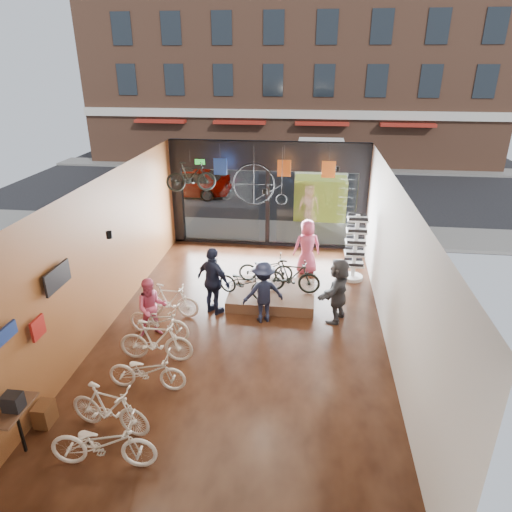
% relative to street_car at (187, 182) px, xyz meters
% --- Properties ---
extents(ground_plane, '(7.00, 12.00, 0.04)m').
position_rel_street_car_xyz_m(ground_plane, '(4.62, -12.00, -0.76)').
color(ground_plane, black).
rests_on(ground_plane, ground).
extents(ceiling, '(7.00, 12.00, 0.04)m').
position_rel_street_car_xyz_m(ceiling, '(4.62, -12.00, 3.08)').
color(ceiling, black).
rests_on(ceiling, ground).
extents(wall_left, '(0.04, 12.00, 3.80)m').
position_rel_street_car_xyz_m(wall_left, '(1.10, -12.00, 1.16)').
color(wall_left, '#985431').
rests_on(wall_left, ground).
extents(wall_right, '(0.04, 12.00, 3.80)m').
position_rel_street_car_xyz_m(wall_right, '(8.14, -12.00, 1.16)').
color(wall_right, beige).
rests_on(wall_right, ground).
extents(wall_back, '(7.00, 0.04, 3.80)m').
position_rel_street_car_xyz_m(wall_back, '(4.62, -18.02, 1.16)').
color(wall_back, beige).
rests_on(wall_back, ground).
extents(storefront, '(7.00, 0.26, 3.80)m').
position_rel_street_car_xyz_m(storefront, '(4.62, -6.00, 1.16)').
color(storefront, black).
rests_on(storefront, ground).
extents(exit_sign, '(0.35, 0.06, 0.18)m').
position_rel_street_car_xyz_m(exit_sign, '(2.22, -6.12, 2.31)').
color(exit_sign, '#198C26').
rests_on(exit_sign, storefront).
extents(street_road, '(30.00, 18.00, 0.02)m').
position_rel_street_car_xyz_m(street_road, '(4.62, 3.00, -0.75)').
color(street_road, black).
rests_on(street_road, ground).
extents(sidewalk_near, '(30.00, 2.40, 0.12)m').
position_rel_street_car_xyz_m(sidewalk_near, '(4.62, -4.80, -0.68)').
color(sidewalk_near, slate).
rests_on(sidewalk_near, ground).
extents(sidewalk_far, '(30.00, 2.00, 0.12)m').
position_rel_street_car_xyz_m(sidewalk_far, '(4.62, 7.00, -0.68)').
color(sidewalk_far, slate).
rests_on(sidewalk_far, ground).
extents(opposite_building, '(26.00, 5.00, 14.00)m').
position_rel_street_car_xyz_m(opposite_building, '(4.62, 9.50, 6.26)').
color(opposite_building, brown).
rests_on(opposite_building, ground).
extents(street_car, '(4.32, 1.74, 1.47)m').
position_rel_street_car_xyz_m(street_car, '(0.00, 0.00, 0.00)').
color(street_car, gray).
rests_on(street_car, street_road).
extents(box_truck, '(2.25, 6.75, 2.66)m').
position_rel_street_car_xyz_m(box_truck, '(6.55, -1.00, 0.60)').
color(box_truck, silver).
rests_on(box_truck, street_road).
extents(floor_bike_0, '(1.86, 0.76, 0.96)m').
position_rel_street_car_xyz_m(floor_bike_0, '(2.88, -16.38, -0.26)').
color(floor_bike_0, beige).
rests_on(floor_bike_0, ground_plane).
extents(floor_bike_1, '(1.71, 0.79, 0.99)m').
position_rel_street_car_xyz_m(floor_bike_1, '(2.65, -15.60, -0.24)').
color(floor_bike_1, beige).
rests_on(floor_bike_1, ground_plane).
extents(floor_bike_2, '(1.65, 0.59, 0.86)m').
position_rel_street_car_xyz_m(floor_bike_2, '(2.94, -14.38, -0.30)').
color(floor_bike_2, beige).
rests_on(floor_bike_2, ground_plane).
extents(floor_bike_3, '(1.71, 0.50, 1.02)m').
position_rel_street_car_xyz_m(floor_bike_3, '(2.81, -13.41, -0.22)').
color(floor_bike_3, beige).
rests_on(floor_bike_3, ground_plane).
extents(floor_bike_4, '(1.76, 0.95, 0.88)m').
position_rel_street_car_xyz_m(floor_bike_4, '(2.56, -12.44, -0.30)').
color(floor_bike_4, beige).
rests_on(floor_bike_4, ground_plane).
extents(floor_bike_5, '(1.58, 0.48, 0.94)m').
position_rel_street_car_xyz_m(floor_bike_5, '(2.55, -11.48, -0.26)').
color(floor_bike_5, beige).
rests_on(floor_bike_5, ground_plane).
extents(display_platform, '(2.40, 1.80, 0.30)m').
position_rel_street_car_xyz_m(display_platform, '(5.17, -10.27, -0.59)').
color(display_platform, brown).
rests_on(display_platform, ground_plane).
extents(display_bike_left, '(1.65, 1.07, 0.82)m').
position_rel_street_car_xyz_m(display_bike_left, '(4.42, -10.67, -0.03)').
color(display_bike_left, black).
rests_on(display_bike_left, display_platform).
extents(display_bike_mid, '(1.64, 0.57, 0.97)m').
position_rel_street_car_xyz_m(display_bike_mid, '(5.72, -10.26, 0.05)').
color(display_bike_mid, black).
rests_on(display_bike_mid, display_platform).
extents(display_bike_right, '(1.61, 0.62, 0.84)m').
position_rel_street_car_xyz_m(display_bike_right, '(4.93, -9.67, -0.02)').
color(display_bike_right, black).
rests_on(display_bike_right, display_platform).
extents(customer_1, '(0.92, 0.84, 1.55)m').
position_rel_street_car_xyz_m(customer_1, '(2.40, -12.42, 0.04)').
color(customer_1, '#CC4C72').
rests_on(customer_1, ground_plane).
extents(customer_2, '(1.19, 0.98, 1.90)m').
position_rel_street_car_xyz_m(customer_2, '(3.68, -11.15, 0.21)').
color(customer_2, '#161C33').
rests_on(customer_2, ground_plane).
extents(customer_3, '(1.24, 0.97, 1.68)m').
position_rel_street_car_xyz_m(customer_3, '(5.04, -11.39, 0.10)').
color(customer_3, '#161C33').
rests_on(customer_3, ground_plane).
extents(customer_4, '(0.98, 0.76, 1.78)m').
position_rel_street_car_xyz_m(customer_4, '(6.11, -8.27, 0.15)').
color(customer_4, '#CC4C72').
rests_on(customer_4, ground_plane).
extents(customer_5, '(1.13, 1.70, 1.76)m').
position_rel_street_car_xyz_m(customer_5, '(6.96, -11.13, 0.14)').
color(customer_5, '#3F3F44').
rests_on(customer_5, ground_plane).
extents(sunglasses_rack, '(0.66, 0.56, 2.12)m').
position_rel_street_car_xyz_m(sunglasses_rack, '(7.57, -8.59, 0.33)').
color(sunglasses_rack, white).
rests_on(sunglasses_rack, ground_plane).
extents(wall_merch, '(0.40, 2.40, 2.60)m').
position_rel_street_car_xyz_m(wall_merch, '(1.24, -15.50, 0.56)').
color(wall_merch, navy).
rests_on(wall_merch, wall_left).
extents(penny_farthing, '(1.76, 0.06, 1.40)m').
position_rel_street_car_xyz_m(penny_farthing, '(4.54, -7.07, 1.76)').
color(penny_farthing, black).
rests_on(penny_farthing, ceiling).
extents(hung_bike, '(1.64, 0.80, 0.95)m').
position_rel_street_car_xyz_m(hung_bike, '(2.32, -7.80, 2.19)').
color(hung_bike, black).
rests_on(hung_bike, ceiling).
extents(jersey_left, '(0.45, 0.03, 0.55)m').
position_rel_street_car_xyz_m(jersey_left, '(3.08, -6.80, 2.31)').
color(jersey_left, '#1E3F99').
rests_on(jersey_left, ceiling).
extents(jersey_mid, '(0.45, 0.03, 0.55)m').
position_rel_street_car_xyz_m(jersey_mid, '(5.23, -6.80, 2.31)').
color(jersey_mid, '#CC5919').
rests_on(jersey_mid, ceiling).
extents(jersey_right, '(0.45, 0.03, 0.55)m').
position_rel_street_car_xyz_m(jersey_right, '(6.68, -6.80, 2.31)').
color(jersey_right, '#CC5919').
rests_on(jersey_right, ceiling).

